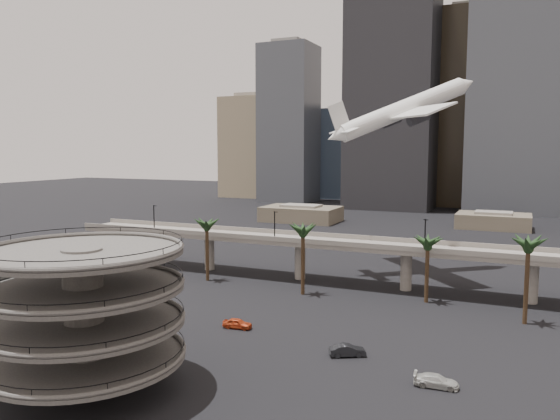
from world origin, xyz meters
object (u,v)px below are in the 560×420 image
at_px(airborne_jet, 403,110).
at_px(car_c, 436,381).
at_px(car_b, 347,350).
at_px(parking_ramp, 84,305).
at_px(car_a, 237,323).
at_px(overpass, 351,248).

distance_m(airborne_jet, car_c, 70.08).
bearing_deg(car_b, car_c, -140.68).
distance_m(car_b, car_c, 12.99).
height_order(parking_ramp, airborne_jet, airborne_jet).
distance_m(car_a, car_c, 31.84).
relative_size(overpass, car_a, 29.04).
distance_m(parking_ramp, car_c, 40.66).
relative_size(car_a, car_b, 0.94).
bearing_deg(car_a, overpass, -19.71).
bearing_deg(overpass, airborne_jet, 69.55).
height_order(car_b, car_c, car_b).
bearing_deg(overpass, car_b, -73.85).
bearing_deg(overpass, car_a, -103.21).
bearing_deg(car_c, car_a, 68.85).
xyz_separation_m(airborne_jet, car_b, (4.59, -53.72, -34.63)).
bearing_deg(parking_ramp, car_c, 25.36).
bearing_deg(overpass, car_c, -61.51).
relative_size(overpass, car_b, 27.22).
bearing_deg(airborne_jet, car_c, -114.90).
relative_size(parking_ramp, car_a, 4.96).
bearing_deg(airborne_jet, overpass, -151.20).
relative_size(overpass, airborne_jet, 4.33).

